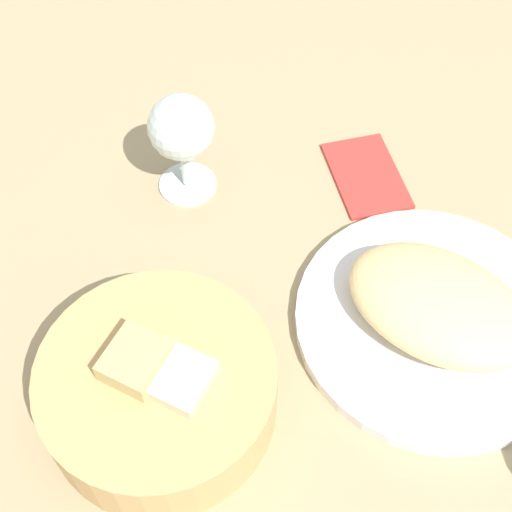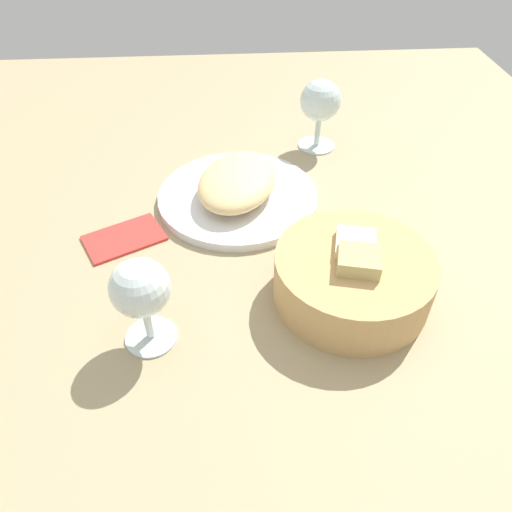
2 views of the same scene
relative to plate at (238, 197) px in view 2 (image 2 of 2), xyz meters
The scene contains 8 objects.
ground_plane 6.05cm from the plate, 30.16° to the right, with size 140.00×140.00×2.00cm, color tan.
plate is the anchor object (origin of this frame).
omelette 2.95cm from the plate, ahead, with size 16.99×11.71×4.51cm, color #EFCD8A.
lettuce_garnish 6.57cm from the plate, 156.57° to the right, with size 3.98×3.98×1.12cm, color #3D7F2D.
bread_basket 25.76cm from the plate, 31.50° to the left, with size 19.65×19.65×8.55cm.
wine_glass_near 30.12cm from the plate, 23.04° to the right, with size 6.66×6.66×11.87cm.
wine_glass_far 23.67cm from the plate, 136.61° to the left, with size 7.23×7.23×12.58cm.
folded_napkin 18.99cm from the plate, 63.65° to the right, with size 11.00×7.00×0.80cm, color red.
Camera 2 is at (58.23, 1.29, 45.56)cm, focal length 33.76 mm.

